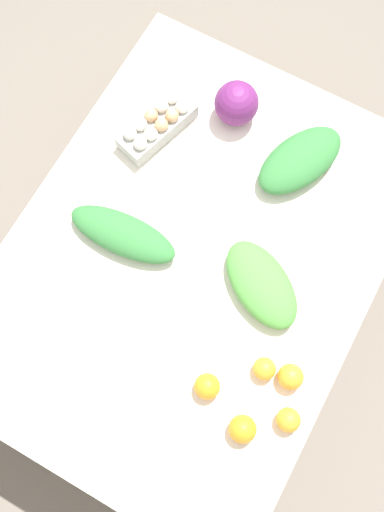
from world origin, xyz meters
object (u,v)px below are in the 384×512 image
egg_carton (157,124)px  orange_4 (264,369)px  greens_bunch_scallion (300,160)px  orange_1 (291,377)px  orange_0 (243,429)px  orange_3 (207,386)px  cabbage_purple (236,103)px  orange_2 (288,420)px  greens_bunch_kale (123,234)px  greens_bunch_chard (261,284)px

egg_carton → orange_4: size_ratio=4.35×
greens_bunch_scallion → orange_1: greens_bunch_scallion is taller
egg_carton → orange_0: 0.96m
egg_carton → orange_3: bearing=56.2°
greens_bunch_scallion → orange_0: size_ratio=3.98×
cabbage_purple → greens_bunch_scallion: size_ratio=0.46×
cabbage_purple → orange_0: cabbage_purple is taller
egg_carton → orange_1: 0.88m
cabbage_purple → orange_1: cabbage_purple is taller
greens_bunch_scallion → egg_carton: bearing=103.6°
greens_bunch_scallion → orange_1: (-0.61, -0.27, -0.01)m
greens_bunch_scallion → orange_2: bearing=-156.4°
egg_carton → orange_3: egg_carton is taller
egg_carton → orange_1: bearing=71.7°
orange_4 → orange_0: bearing=-173.2°
cabbage_purple → greens_bunch_kale: cabbage_purple is taller
egg_carton → greens_bunch_chard: egg_carton is taller
greens_bunch_scallion → orange_1: 0.67m
orange_1 → greens_bunch_scallion: bearing=23.7°
orange_3 → orange_0: bearing=-111.1°
greens_bunch_scallion → orange_0: greens_bunch_scallion is taller
egg_carton → greens_bunch_chard: size_ratio=0.98×
orange_3 → orange_4: (0.12, -0.12, -0.00)m
egg_carton → orange_0: size_ratio=3.67×
orange_1 → orange_2: bearing=-156.7°
greens_bunch_chard → orange_0: bearing=-160.2°
orange_2 → orange_1: bearing=23.3°
cabbage_purple → orange_0: (-0.87, -0.48, -0.03)m
orange_4 → orange_2: bearing=-127.5°
cabbage_purple → orange_4: 0.83m
orange_0 → orange_3: orange_0 is taller
greens_bunch_kale → orange_2: bearing=-109.7°
greens_bunch_chard → orange_2: greens_bunch_chard is taller
greens_bunch_scallion → orange_4: greens_bunch_scallion is taller
egg_carton → orange_1: size_ratio=3.86×
orange_3 → orange_4: 0.17m
greens_bunch_kale → orange_1: (-0.13, -0.63, -0.00)m
greens_bunch_scallion → orange_3: greens_bunch_scallion is taller
greens_bunch_scallion → orange_3: size_ratio=4.18×
orange_3 → orange_4: size_ratio=1.13×
orange_0 → orange_4: size_ratio=1.19×
greens_bunch_kale → greens_bunch_chard: (0.06, -0.44, 0.00)m
orange_0 → orange_4: bearing=6.8°
orange_3 → orange_1: bearing=-54.6°
cabbage_purple → orange_2: cabbage_purple is taller
greens_bunch_kale → orange_1: size_ratio=4.65×
orange_3 → egg_carton: bearing=39.7°
egg_carton → orange_4: egg_carton is taller
greens_bunch_kale → orange_3: (-0.27, -0.44, -0.00)m
orange_2 → orange_3: 0.24m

